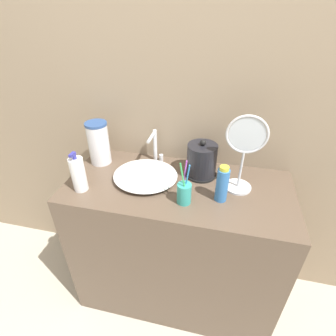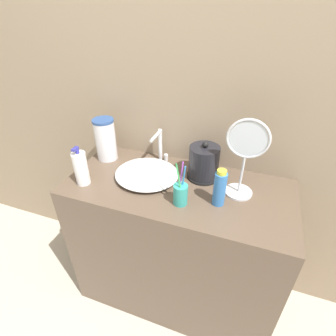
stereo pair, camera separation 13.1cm
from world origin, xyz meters
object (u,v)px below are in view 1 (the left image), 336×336
Objects in this scene: toothbrush_cup at (184,193)px; vanity_mirror at (244,150)px; water_pitcher at (99,143)px; lotion_bottle at (78,174)px; shampoo_bottle at (222,184)px; faucet at (155,145)px; electric_kettle at (202,161)px.

vanity_mirror is (0.25, 0.17, 0.17)m from toothbrush_cup.
lotion_bottle is at bearing -86.86° from water_pitcher.
lotion_bottle is 0.81m from vanity_mirror.
lotion_bottle is 0.55× the size of vanity_mirror.
water_pitcher reaches higher than shampoo_bottle.
toothbrush_cup is (0.23, -0.32, -0.05)m from faucet.
toothbrush_cup is 0.56× the size of vanity_mirror.
toothbrush_cup reaches higher than electric_kettle.
lotion_bottle reaches higher than electric_kettle.
electric_kettle is at bearing -0.16° from water_pitcher.
toothbrush_cup is 0.52m from lotion_bottle.
shampoo_bottle is 0.47× the size of vanity_mirror.
faucet is 0.88× the size of toothbrush_cup.
toothbrush_cup is 0.90× the size of water_pitcher.
faucet is 0.32m from water_pitcher.
lotion_bottle is 0.69m from shampoo_bottle.
vanity_mirror is 1.59× the size of water_pitcher.
faucet is at bearing 125.03° from toothbrush_cup.
faucet is at bearing 162.42° from vanity_mirror.
water_pitcher is at bearing 164.90° from shampoo_bottle.
vanity_mirror is at bearing 54.70° from shampoo_bottle.
vanity_mirror is at bearing 34.85° from toothbrush_cup.
shampoo_bottle is at bearing -33.88° from faucet.
toothbrush_cup is at bearing -54.97° from faucet.
faucet is 0.91× the size of electric_kettle.
shampoo_bottle is (0.12, -0.19, 0.00)m from electric_kettle.
water_pitcher is at bearing -166.52° from faucet.
toothbrush_cup is at bearing -101.19° from electric_kettle.
toothbrush_cup reaches higher than faucet.
vanity_mirror reaches higher than toothbrush_cup.
electric_kettle is at bearing 122.16° from shampoo_bottle.
vanity_mirror is (0.48, -0.15, 0.11)m from faucet.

